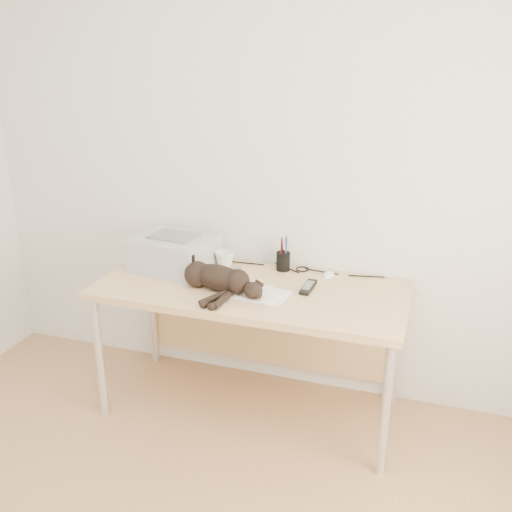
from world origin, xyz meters
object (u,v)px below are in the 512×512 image
(cat, at_px, (215,279))
(pen_cup, at_px, (283,261))
(desk, at_px, (256,303))
(mug, at_px, (225,260))
(mouse, at_px, (329,273))
(printer, at_px, (175,252))

(cat, xyz_separation_m, pen_cup, (0.25, 0.37, -0.01))
(pen_cup, bearing_deg, desk, -116.83)
(mug, relative_size, mouse, 1.10)
(printer, xyz_separation_m, cat, (0.33, -0.21, -0.03))
(cat, xyz_separation_m, mug, (-0.06, 0.29, -0.01))
(mouse, bearing_deg, desk, -147.74)
(cat, bearing_deg, pen_cup, 68.37)
(desk, relative_size, mouse, 16.30)
(desk, distance_m, mouse, 0.43)
(desk, xyz_separation_m, printer, (-0.48, 0.03, 0.23))
(mug, bearing_deg, printer, -163.94)
(pen_cup, height_order, mouse, pen_cup)
(cat, distance_m, pen_cup, 0.45)
(cat, height_order, pen_cup, pen_cup)
(mug, height_order, mouse, mug)
(mug, xyz_separation_m, pen_cup, (0.31, 0.08, 0.00))
(desk, relative_size, mug, 14.80)
(cat, relative_size, pen_cup, 3.09)
(mug, distance_m, mouse, 0.58)
(printer, bearing_deg, mug, 16.06)
(desk, bearing_deg, mug, 153.66)
(cat, bearing_deg, desk, 61.38)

